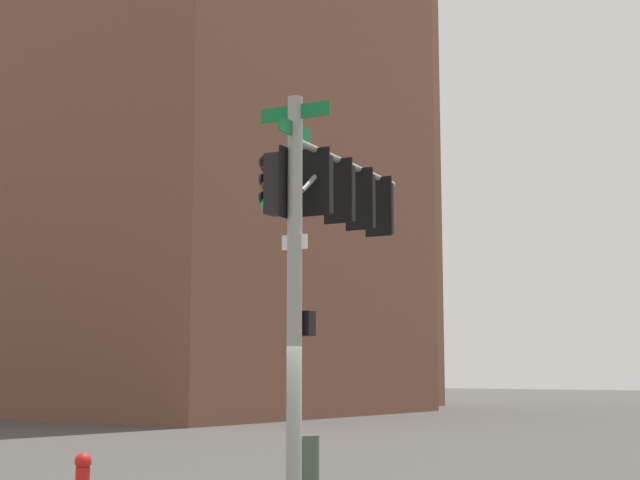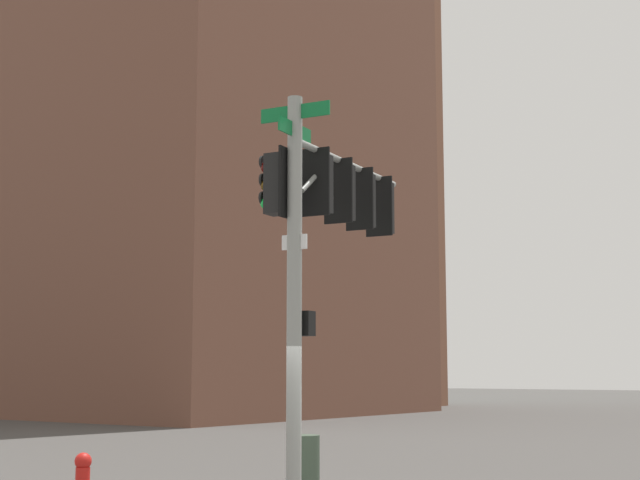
{
  "view_description": "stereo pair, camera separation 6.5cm",
  "coord_description": "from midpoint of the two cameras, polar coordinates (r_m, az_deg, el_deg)",
  "views": [
    {
      "loc": [
        8.78,
        -12.66,
        2.09
      ],
      "look_at": [
        -0.38,
        0.4,
        4.3
      ],
      "focal_mm": 53.67,
      "sensor_mm": 36.0,
      "label": 1
    },
    {
      "loc": [
        8.83,
        -12.63,
        2.09
      ],
      "look_at": [
        -0.38,
        0.4,
        4.3
      ],
      "focal_mm": 53.67,
      "sensor_mm": 36.0,
      "label": 2
    }
  ],
  "objects": [
    {
      "name": "signal_pole_assembly",
      "position": [
        16.48,
        0.52,
        1.07
      ],
      "size": [
        1.39,
        4.64,
        6.55
      ],
      "rotation": [
        0.0,
        0.0,
        1.71
      ],
      "color": "gray",
      "rests_on": "ground_plane"
    },
    {
      "name": "fire_hydrant",
      "position": [
        15.48,
        -13.85,
        -13.67
      ],
      "size": [
        0.34,
        0.26,
        0.87
      ],
      "color": "red",
      "rests_on": "ground_plane"
    },
    {
      "name": "building_brick_midblock",
      "position": [
        54.7,
        -7.74,
        13.76
      ],
      "size": [
        19.76,
        19.9,
        44.4
      ],
      "primitive_type": "cube",
      "color": "brown",
      "rests_on": "ground_plane"
    },
    {
      "name": "building_brick_nearside",
      "position": [
        62.5,
        -5.77,
        9.96
      ],
      "size": [
        21.31,
        19.35,
        42.41
      ],
      "primitive_type": "cube",
      "color": "brown",
      "rests_on": "ground_plane"
    },
    {
      "name": "litter_bin",
      "position": [
        17.9,
        -0.83,
        -13.07
      ],
      "size": [
        0.56,
        0.56,
        0.95
      ],
      "primitive_type": "cylinder",
      "color": "#384738",
      "rests_on": "ground_plane"
    }
  ]
}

